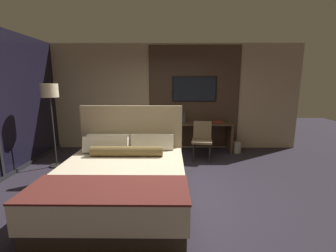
{
  "coord_description": "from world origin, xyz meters",
  "views": [
    {
      "loc": [
        0.13,
        -3.52,
        1.79
      ],
      "look_at": [
        0.09,
        0.98,
        0.92
      ],
      "focal_mm": 24.0,
      "sensor_mm": 36.0,
      "label": 1
    }
  ],
  "objects": [
    {
      "name": "wall_back_tv_panel",
      "position": [
        0.11,
        2.59,
        1.4
      ],
      "size": [
        7.2,
        0.09,
        2.8
      ],
      "color": "tan",
      "rests_on": "ground_plane"
    },
    {
      "name": "desk_chair",
      "position": [
        0.9,
        1.65,
        0.53
      ],
      "size": [
        0.52,
        0.52,
        0.89
      ],
      "rotation": [
        0.0,
        0.0,
        -0.16
      ],
      "color": "brown",
      "rests_on": "ground_plane"
    },
    {
      "name": "vase_tall",
      "position": [
        0.5,
        2.27,
        0.95
      ],
      "size": [
        0.14,
        0.14,
        0.36
      ],
      "color": "#333338",
      "rests_on": "desk"
    },
    {
      "name": "book",
      "position": [
        1.4,
        2.27,
        0.78
      ],
      "size": [
        0.26,
        0.21,
        0.03
      ],
      "color": "maroon",
      "rests_on": "desk"
    },
    {
      "name": "ground_plane",
      "position": [
        0.0,
        0.0,
        0.0
      ],
      "size": [
        16.0,
        16.0,
        0.0
      ],
      "primitive_type": "plane",
      "color": "#28232D"
    },
    {
      "name": "bed",
      "position": [
        -0.6,
        -0.3,
        0.35
      ],
      "size": [
        1.91,
        2.17,
        1.37
      ],
      "color": "#33281E",
      "rests_on": "ground_plane"
    },
    {
      "name": "desk",
      "position": [
        0.78,
        2.29,
        0.53
      ],
      "size": [
        1.91,
        0.57,
        0.77
      ],
      "color": "#422D1E",
      "rests_on": "ground_plane"
    },
    {
      "name": "tv",
      "position": [
        0.78,
        2.52,
        1.63
      ],
      "size": [
        1.17,
        0.04,
        0.66
      ],
      "color": "black"
    },
    {
      "name": "floor_lamp",
      "position": [
        -2.34,
        1.11,
        1.49
      ],
      "size": [
        0.34,
        0.34,
        1.78
      ],
      "color": "#282623",
      "rests_on": "ground_plane"
    },
    {
      "name": "waste_bin",
      "position": [
        1.87,
        2.12,
        0.14
      ],
      "size": [
        0.22,
        0.22,
        0.28
      ],
      "color": "gray",
      "rests_on": "ground_plane"
    },
    {
      "name": "vase_short",
      "position": [
        0.21,
        2.21,
        0.86
      ],
      "size": [
        0.14,
        0.14,
        0.17
      ],
      "color": "#846647",
      "rests_on": "desk"
    }
  ]
}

